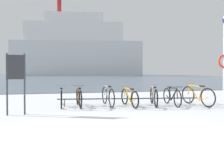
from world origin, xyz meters
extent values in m
cube|color=slate|center=(0.00, 65.00, -0.04)|extent=(80.00, 110.00, 0.08)
cube|color=#47474C|center=(0.00, 10.00, -0.02)|extent=(80.00, 0.50, 0.05)
cylinder|color=#4C5156|center=(1.35, 4.46, 0.28)|extent=(5.44, 0.74, 0.05)
cylinder|color=#4C5156|center=(-1.10, 4.77, 0.14)|extent=(0.04, 0.04, 0.28)
cylinder|color=#4C5156|center=(3.79, 4.15, 0.14)|extent=(0.04, 0.04, 0.28)
torus|color=black|center=(-1.22, 5.35, 0.33)|extent=(0.06, 0.66, 0.66)
torus|color=black|center=(-1.20, 4.31, 0.33)|extent=(0.06, 0.66, 0.66)
cylinder|color=gray|center=(-1.21, 5.01, 0.45)|extent=(0.05, 0.55, 0.56)
cylinder|color=gray|center=(-1.21, 4.67, 0.43)|extent=(0.04, 0.19, 0.50)
cylinder|color=gray|center=(-1.21, 4.93, 0.69)|extent=(0.05, 0.68, 0.08)
cylinder|color=gray|center=(-1.20, 4.53, 0.26)|extent=(0.05, 0.45, 0.18)
cylinder|color=gray|center=(-1.22, 5.31, 0.52)|extent=(0.04, 0.11, 0.39)
cube|color=black|center=(-1.21, 4.60, 0.71)|extent=(0.08, 0.20, 0.05)
cylinder|color=gray|center=(-1.22, 5.27, 0.77)|extent=(0.46, 0.03, 0.02)
torus|color=black|center=(-0.59, 5.08, 0.34)|extent=(0.09, 0.67, 0.67)
torus|color=black|center=(-0.53, 4.13, 0.34)|extent=(0.09, 0.67, 0.67)
cylinder|color=brown|center=(-0.57, 4.77, 0.45)|extent=(0.07, 0.50, 0.56)
cylinder|color=brown|center=(-0.55, 4.47, 0.43)|extent=(0.05, 0.18, 0.50)
cylinder|color=brown|center=(-0.56, 4.70, 0.70)|extent=(0.08, 0.62, 0.08)
cylinder|color=brown|center=(-0.54, 4.34, 0.26)|extent=(0.06, 0.42, 0.18)
cylinder|color=brown|center=(-0.59, 5.05, 0.53)|extent=(0.04, 0.11, 0.39)
cube|color=black|center=(-0.54, 4.39, 0.72)|extent=(0.09, 0.20, 0.05)
cylinder|color=brown|center=(-0.58, 5.01, 0.77)|extent=(0.46, 0.05, 0.02)
torus|color=black|center=(0.52, 5.18, 0.35)|extent=(0.11, 0.71, 0.70)
torus|color=black|center=(0.62, 4.19, 0.35)|extent=(0.11, 0.71, 0.70)
cylinder|color=gray|center=(0.55, 4.86, 0.48)|extent=(0.09, 0.53, 0.60)
cylinder|color=gray|center=(0.58, 4.53, 0.45)|extent=(0.05, 0.19, 0.53)
cylinder|color=gray|center=(0.56, 4.78, 0.74)|extent=(0.10, 0.65, 0.09)
cylinder|color=gray|center=(0.60, 4.40, 0.27)|extent=(0.08, 0.44, 0.19)
cylinder|color=gray|center=(0.52, 5.14, 0.56)|extent=(0.05, 0.11, 0.42)
cube|color=black|center=(0.59, 4.46, 0.76)|extent=(0.10, 0.21, 0.05)
cylinder|color=gray|center=(0.53, 5.10, 0.82)|extent=(0.46, 0.07, 0.02)
torus|color=black|center=(1.28, 4.81, 0.32)|extent=(0.14, 0.64, 0.64)
torus|color=black|center=(1.40, 3.82, 0.32)|extent=(0.14, 0.64, 0.64)
cylinder|color=gold|center=(1.32, 4.49, 0.43)|extent=(0.10, 0.52, 0.53)
cylinder|color=gold|center=(1.36, 4.17, 0.41)|extent=(0.06, 0.19, 0.48)
cylinder|color=gold|center=(1.33, 4.42, 0.66)|extent=(0.12, 0.65, 0.08)
cylinder|color=gold|center=(1.37, 4.03, 0.25)|extent=(0.09, 0.43, 0.18)
cylinder|color=gold|center=(1.28, 4.77, 0.50)|extent=(0.05, 0.11, 0.37)
cube|color=black|center=(1.37, 4.10, 0.68)|extent=(0.10, 0.21, 0.05)
cylinder|color=gold|center=(1.29, 4.74, 0.73)|extent=(0.46, 0.08, 0.02)
torus|color=black|center=(2.46, 4.84, 0.34)|extent=(0.21, 0.68, 0.68)
torus|color=black|center=(2.22, 3.83, 0.34)|extent=(0.21, 0.68, 0.68)
cylinder|color=gray|center=(2.38, 4.51, 0.46)|extent=(0.16, 0.54, 0.57)
cylinder|color=gray|center=(2.30, 4.18, 0.44)|extent=(0.08, 0.19, 0.51)
cylinder|color=gray|center=(2.36, 4.43, 0.71)|extent=(0.19, 0.67, 0.08)
cylinder|color=gray|center=(2.27, 4.04, 0.26)|extent=(0.14, 0.45, 0.19)
cylinder|color=gray|center=(2.45, 4.80, 0.54)|extent=(0.06, 0.12, 0.40)
cube|color=black|center=(2.28, 4.11, 0.73)|extent=(0.13, 0.21, 0.05)
cylinder|color=gray|center=(2.44, 4.76, 0.78)|extent=(0.45, 0.13, 0.02)
torus|color=black|center=(3.02, 3.72, 0.33)|extent=(0.08, 0.65, 0.65)
torus|color=black|center=(3.07, 4.73, 0.33)|extent=(0.08, 0.65, 0.65)
cylinder|color=#1E2328|center=(3.04, 4.05, 0.44)|extent=(0.07, 0.54, 0.55)
cylinder|color=#1E2328|center=(3.06, 4.38, 0.42)|extent=(0.05, 0.19, 0.49)
cylinder|color=#1E2328|center=(3.04, 4.12, 0.68)|extent=(0.07, 0.67, 0.08)
cylinder|color=#1E2328|center=(3.06, 4.52, 0.25)|extent=(0.06, 0.45, 0.18)
cylinder|color=#1E2328|center=(3.02, 3.75, 0.52)|extent=(0.04, 0.11, 0.39)
cube|color=black|center=(3.06, 4.45, 0.70)|extent=(0.09, 0.20, 0.05)
cylinder|color=#1E2328|center=(3.02, 3.79, 0.76)|extent=(0.46, 0.05, 0.02)
torus|color=black|center=(3.96, 4.57, 0.36)|extent=(0.18, 0.72, 0.72)
torus|color=black|center=(4.16, 3.55, 0.36)|extent=(0.18, 0.72, 0.72)
cylinder|color=gold|center=(4.03, 4.24, 0.49)|extent=(0.14, 0.55, 0.61)
cylinder|color=gold|center=(4.09, 3.91, 0.46)|extent=(0.07, 0.20, 0.54)
cylinder|color=gold|center=(4.04, 4.16, 0.76)|extent=(0.17, 0.68, 0.09)
cylinder|color=gold|center=(4.12, 3.76, 0.28)|extent=(0.12, 0.46, 0.20)
cylinder|color=gold|center=(3.97, 4.54, 0.57)|extent=(0.06, 0.12, 0.43)
cube|color=black|center=(4.11, 3.83, 0.77)|extent=(0.12, 0.21, 0.05)
cylinder|color=gold|center=(3.98, 4.50, 0.83)|extent=(0.46, 0.11, 0.02)
cylinder|color=#33383D|center=(-2.78, 3.44, 0.95)|extent=(0.05, 0.05, 1.90)
cylinder|color=#33383D|center=(-2.29, 3.49, 0.95)|extent=(0.05, 0.05, 1.90)
cube|color=#2D2D33|center=(-2.53, 3.46, 1.47)|extent=(0.55, 0.09, 0.75)
cylinder|color=silver|center=(6.61, 5.73, 2.04)|extent=(0.08, 0.08, 4.09)
cylinder|color=white|center=(6.61, 5.73, 2.86)|extent=(0.09, 0.09, 0.30)
torus|color=red|center=(6.61, 5.73, 1.84)|extent=(0.68, 0.10, 0.68)
cube|color=navy|center=(6.61, 5.73, 3.84)|extent=(0.20, 0.03, 0.20)
cube|color=silver|center=(2.11, 63.48, 5.16)|extent=(39.31, 13.25, 10.32)
cube|color=white|center=(1.16, 63.62, 13.16)|extent=(29.59, 10.73, 5.68)
cube|color=white|center=(1.16, 63.62, 17.45)|extent=(17.96, 7.95, 2.89)
cylinder|color=#A52626|center=(-3.62, 64.28, 21.21)|extent=(1.45, 1.45, 4.65)
camera|label=1|loc=(-0.96, -3.59, 1.34)|focal=34.52mm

